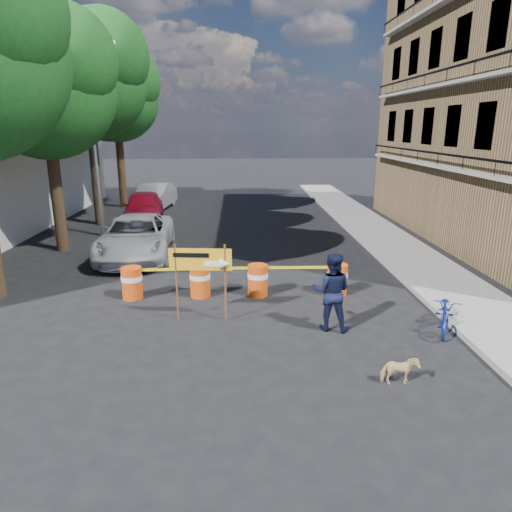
{
  "coord_description": "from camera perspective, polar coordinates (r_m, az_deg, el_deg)",
  "views": [
    {
      "loc": [
        -0.04,
        -10.38,
        4.62
      ],
      "look_at": [
        0.45,
        1.31,
        1.3
      ],
      "focal_mm": 32.0,
      "sensor_mm": 36.0,
      "label": 1
    }
  ],
  "objects": [
    {
      "name": "pedestrian",
      "position": [
        10.77,
        9.44,
        -4.4
      ],
      "size": [
        1.07,
        0.94,
        1.87
      ],
      "primitive_type": "imported",
      "rotation": [
        0.0,
        0.0,
        2.85
      ],
      "color": "black",
      "rests_on": "ground"
    },
    {
      "name": "tree_far",
      "position": [
        28.24,
        -17.01,
        18.43
      ],
      "size": [
        5.04,
        4.8,
        8.84
      ],
      "color": "#332316",
      "rests_on": "ground"
    },
    {
      "name": "dog",
      "position": [
        9.08,
        17.5,
        -13.53
      ],
      "size": [
        0.68,
        0.33,
        0.56
      ],
      "primitive_type": "imported",
      "rotation": [
        0.0,
        0.0,
        1.61
      ],
      "color": "#E8C285",
      "rests_on": "ground"
    },
    {
      "name": "barrel_mid_left",
      "position": [
        12.9,
        -7.01,
        -3.06
      ],
      "size": [
        0.58,
        0.58,
        0.9
      ],
      "color": "#D54C0C",
      "rests_on": "ground"
    },
    {
      "name": "bicycle",
      "position": [
        11.46,
        22.8,
        -4.68
      ],
      "size": [
        0.91,
        1.06,
        1.7
      ],
      "primitive_type": "imported",
      "rotation": [
        0.0,
        0.0,
        -0.43
      ],
      "color": "#1527B1",
      "rests_on": "ground"
    },
    {
      "name": "tree_mid_a",
      "position": [
        18.68,
        -24.79,
        18.72
      ],
      "size": [
        5.25,
        5.0,
        8.68
      ],
      "color": "#332316",
      "rests_on": "ground"
    },
    {
      "name": "sidewalk_east",
      "position": [
        18.11,
        17.84,
        0.52
      ],
      "size": [
        2.4,
        40.0,
        0.15
      ],
      "primitive_type": "cube",
      "color": "gray",
      "rests_on": "ground"
    },
    {
      "name": "barrel_far_left",
      "position": [
        13.12,
        -15.25,
        -3.18
      ],
      "size": [
        0.58,
        0.58,
        0.9
      ],
      "color": "#D54C0C",
      "rests_on": "ground"
    },
    {
      "name": "ground",
      "position": [
        11.37,
        -2.02,
        -8.16
      ],
      "size": [
        120.0,
        120.0,
        0.0
      ],
      "primitive_type": "plane",
      "color": "black",
      "rests_on": "ground"
    },
    {
      "name": "sedan_silver",
      "position": [
        27.07,
        -12.6,
        7.25
      ],
      "size": [
        2.1,
        4.72,
        1.51
      ],
      "primitive_type": "imported",
      "rotation": [
        0.0,
        0.0,
        -0.11
      ],
      "color": "#B6BABE",
      "rests_on": "ground"
    },
    {
      "name": "sedan_red",
      "position": [
        23.52,
        -13.88,
        5.97
      ],
      "size": [
        2.38,
        4.75,
        1.55
      ],
      "primitive_type": "imported",
      "rotation": [
        0.0,
        0.0,
        0.12
      ],
      "color": "maroon",
      "rests_on": "ground"
    },
    {
      "name": "streetlamp",
      "position": [
        20.74,
        -19.54,
        14.29
      ],
      "size": [
        1.25,
        0.18,
        8.0
      ],
      "color": "gray",
      "rests_on": "ground"
    },
    {
      "name": "tree_mid_b",
      "position": [
        23.46,
        -20.24,
        20.05
      ],
      "size": [
        5.67,
        5.4,
        9.62
      ],
      "color": "#332316",
      "rests_on": "ground"
    },
    {
      "name": "barrel_far_right",
      "position": [
        13.14,
        10.12,
        -2.83
      ],
      "size": [
        0.58,
        0.58,
        0.9
      ],
      "color": "#D54C0C",
      "rests_on": "ground"
    },
    {
      "name": "suv_white",
      "position": [
        17.29,
        -14.77,
        2.35
      ],
      "size": [
        2.83,
        5.51,
        1.49
      ],
      "primitive_type": "imported",
      "rotation": [
        0.0,
        0.0,
        0.07
      ],
      "color": "silver",
      "rests_on": "ground"
    },
    {
      "name": "barrel_mid_right",
      "position": [
        12.88,
        0.23,
        -2.96
      ],
      "size": [
        0.58,
        0.58,
        0.9
      ],
      "color": "#D54C0C",
      "rests_on": "ground"
    },
    {
      "name": "detour_sign",
      "position": [
        10.97,
        -5.92,
        -1.16
      ],
      "size": [
        1.51,
        0.31,
        1.95
      ],
      "rotation": [
        0.0,
        0.0,
        -0.09
      ],
      "color": "#592D19",
      "rests_on": "ground"
    }
  ]
}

